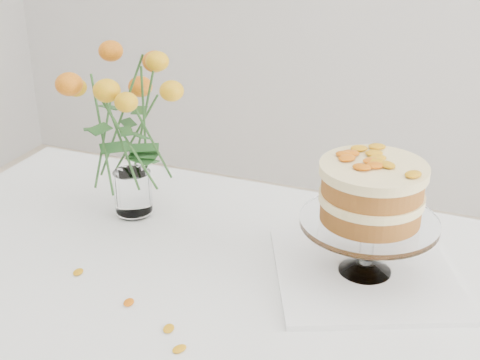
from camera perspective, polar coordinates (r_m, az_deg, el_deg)
The scene contains 8 objects.
table at distance 1.29m, azimuth -2.20°, elevation -12.21°, with size 1.43×0.93×0.76m.
napkin at distance 1.30m, azimuth 10.57°, elevation -7.79°, with size 0.33×0.33×0.01m, color white.
cake_stand at distance 1.22m, azimuth 11.14°, elevation -1.53°, with size 0.25×0.25×0.23m.
rose_vase at distance 1.41m, azimuth -9.63°, elevation 5.82°, with size 0.33×0.33×0.41m.
stray_petal_a at distance 1.22m, azimuth -9.47°, elevation -10.28°, with size 0.03×0.02×0.00m, color orange.
stray_petal_b at distance 1.15m, azimuth -6.11°, elevation -12.51°, with size 0.03×0.02×0.00m, color orange.
stray_petal_c at distance 1.10m, azimuth -5.19°, elevation -14.17°, with size 0.03×0.02×0.00m, color orange.
stray_petal_d at distance 1.32m, azimuth -13.64°, elevation -7.65°, with size 0.03×0.02×0.00m, color orange.
Camera 1 is at (0.43, -0.94, 1.45)m, focal length 50.00 mm.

